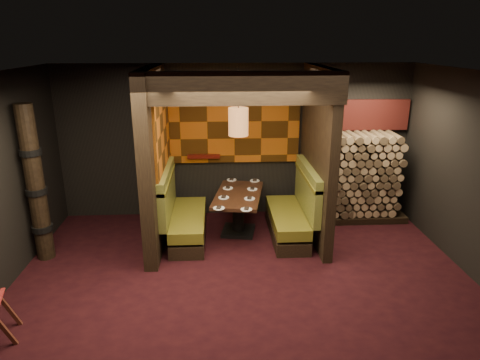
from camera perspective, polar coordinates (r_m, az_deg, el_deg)
name	(u,v)px	position (r m, az deg, el deg)	size (l,w,h in m)	color
floor	(245,291)	(6.02, 0.71, -14.52)	(6.50, 5.50, 0.02)	black
ceiling	(246,75)	(5.07, 0.84, 13.85)	(6.50, 5.50, 0.02)	black
wall_back	(236,142)	(8.03, -0.58, 5.15)	(6.50, 0.02, 2.85)	black
wall_front	(275,337)	(2.95, 4.68, -20.13)	(6.50, 0.02, 2.85)	black
partition_left	(155,158)	(7.01, -11.26, 2.84)	(0.20, 2.20, 2.85)	black
partition_right	(317,155)	(7.18, 10.25, 3.27)	(0.15, 2.10, 2.85)	black
header_beam	(241,88)	(5.79, 0.09, 12.12)	(2.85, 0.18, 0.44)	black
tapa_back_panel	(234,121)	(7.89, -0.76, 7.85)	(2.40, 0.06, 1.55)	#A64E0F
tapa_side_panel	(162,130)	(7.07, -10.32, 6.56)	(0.04, 1.85, 1.45)	#A64E0F
lacquer_shelf	(204,156)	(7.97, -4.86, 3.18)	(0.60, 0.12, 0.07)	#4E0F09
booth_bench_left	(182,217)	(7.31, -7.73, -4.86)	(0.68, 1.60, 1.14)	black
booth_bench_right	(293,214)	(7.39, 7.10, -4.54)	(0.68, 1.60, 1.14)	black
dining_table	(238,206)	(7.41, -0.22, -3.52)	(0.98, 1.49, 0.73)	black
place_settings	(238,193)	(7.33, -0.23, -1.74)	(0.86, 1.66, 0.03)	white
pendant_lamp	(238,122)	(6.95, -0.22, 7.78)	(0.32, 0.32, 1.09)	#9F6132
totem_column	(36,186)	(7.02, -25.60, -0.67)	(0.31, 0.31, 2.40)	black
firewood_stack	(360,177)	(8.22, 15.69, 0.39)	(1.73, 0.70, 1.64)	black
mosaic_header	(359,115)	(8.27, 15.63, 8.36)	(1.83, 0.10, 0.56)	maroon
bay_front_post	(319,151)	(7.45, 10.47, 3.79)	(0.08, 0.08, 2.85)	black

